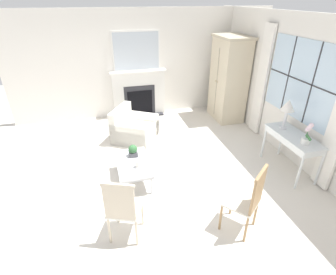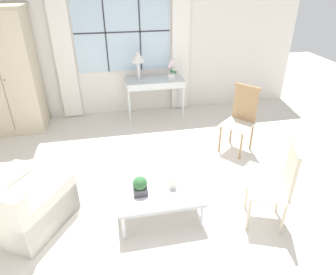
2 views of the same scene
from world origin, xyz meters
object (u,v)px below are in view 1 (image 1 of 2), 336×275
at_px(armoire, 229,79).
at_px(table_lamp, 288,107).
at_px(console_table, 293,139).
at_px(accent_chair_wooden, 122,207).
at_px(coffee_table, 133,164).
at_px(fireplace, 139,89).
at_px(side_chair_wooden, 249,198).
at_px(potted_orchid, 307,136).
at_px(pillar_candle, 138,164).
at_px(armchair_upholstered, 134,129).
at_px(potted_plant_small, 133,151).

xyz_separation_m(armoire, table_lamp, (2.33, 0.05, 0.12)).
xyz_separation_m(console_table, accent_chair_wooden, (0.87, -3.28, -0.09)).
bearing_deg(table_lamp, coffee_table, -92.23).
bearing_deg(coffee_table, fireplace, 168.56).
xyz_separation_m(console_table, side_chair_wooden, (1.16, -1.59, -0.07)).
xyz_separation_m(fireplace, coffee_table, (3.03, -0.61, -0.40)).
xyz_separation_m(potted_orchid, side_chair_wooden, (0.84, -1.54, -0.32)).
relative_size(table_lamp, pillar_candle, 3.89).
bearing_deg(accent_chair_wooden, potted_orchid, 99.60).
bearing_deg(fireplace, coffee_table, -11.44).
bearing_deg(coffee_table, armchair_upholstered, 171.67).
xyz_separation_m(armchair_upholstered, pillar_candle, (1.77, -0.17, 0.20)).
height_order(side_chair_wooden, accent_chair_wooden, side_chair_wooden).
height_order(console_table, accent_chair_wooden, accent_chair_wooden).
distance_m(console_table, coffee_table, 3.01).
relative_size(side_chair_wooden, pillar_candle, 7.27).
relative_size(side_chair_wooden, coffee_table, 1.09).
bearing_deg(console_table, armoire, -178.50).
relative_size(potted_orchid, coffee_table, 0.41).
xyz_separation_m(potted_plant_small, pillar_candle, (0.39, 0.03, -0.05)).
relative_size(coffee_table, potted_plant_small, 4.36).
distance_m(fireplace, coffee_table, 3.11).
bearing_deg(armchair_upholstered, potted_orchid, 48.67).
xyz_separation_m(armoire, coffee_table, (2.21, -2.89, -0.75)).
relative_size(armoire, pillar_candle, 14.54).
xyz_separation_m(fireplace, table_lamp, (3.14, 2.33, 0.46)).
bearing_deg(armchair_upholstered, side_chair_wooden, 19.67).
bearing_deg(console_table, potted_orchid, -8.10).
relative_size(armoire, side_chair_wooden, 2.00).
bearing_deg(table_lamp, fireplace, -143.39).
bearing_deg(coffee_table, potted_orchid, 75.56).
distance_m(armoire, console_table, 2.68).
relative_size(armoire, accent_chair_wooden, 2.07).
distance_m(fireplace, pillar_candle, 3.25).
relative_size(fireplace, console_table, 1.96).
bearing_deg(fireplace, accent_chair_wooden, -12.13).
height_order(fireplace, armoire, fireplace).
relative_size(fireplace, pillar_candle, 15.17).
bearing_deg(armchair_upholstered, accent_chair_wooden, -10.77).
height_order(armoire, potted_orchid, armoire).
distance_m(fireplace, accent_chair_wooden, 4.43).
distance_m(armoire, table_lamp, 2.33).
height_order(armoire, accent_chair_wooden, armoire).
bearing_deg(armoire, pillar_candle, -50.00).
relative_size(fireplace, potted_orchid, 5.53).
bearing_deg(potted_orchid, coffee_table, -104.44).
distance_m(armchair_upholstered, accent_chair_wooden, 2.98).
bearing_deg(potted_orchid, console_table, 171.90).
distance_m(side_chair_wooden, pillar_candle, 1.95).
xyz_separation_m(coffee_table, potted_plant_small, (-0.22, 0.03, 0.16)).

